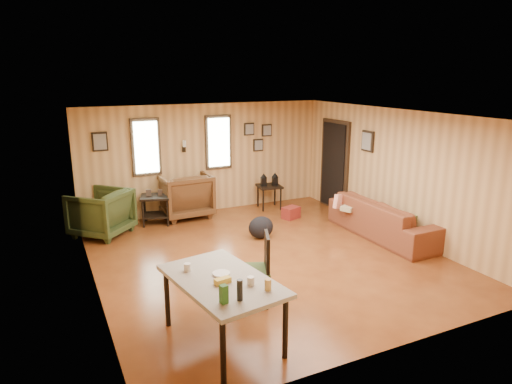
{
  "coord_description": "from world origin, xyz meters",
  "views": [
    {
      "loc": [
        -3.27,
        -6.45,
        3.05
      ],
      "look_at": [
        0.0,
        0.4,
        1.05
      ],
      "focal_mm": 32.0,
      "sensor_mm": 36.0,
      "label": 1
    }
  ],
  "objects_px": {
    "sofa": "(386,212)",
    "end_table": "(156,205)",
    "recliner_green": "(101,211)",
    "recliner_brown": "(185,193)",
    "side_table": "(269,184)",
    "dining_table": "(223,285)"
  },
  "relations": [
    {
      "from": "sofa",
      "to": "recliner_green",
      "type": "relative_size",
      "value": 2.5
    },
    {
      "from": "sofa",
      "to": "side_table",
      "type": "distance_m",
      "value": 2.86
    },
    {
      "from": "recliner_brown",
      "to": "sofa",
      "type": "bearing_deg",
      "value": 135.59
    },
    {
      "from": "recliner_green",
      "to": "dining_table",
      "type": "height_order",
      "value": "dining_table"
    },
    {
      "from": "sofa",
      "to": "recliner_green",
      "type": "height_order",
      "value": "recliner_green"
    },
    {
      "from": "recliner_brown",
      "to": "dining_table",
      "type": "relative_size",
      "value": 0.64
    },
    {
      "from": "recliner_brown",
      "to": "dining_table",
      "type": "bearing_deg",
      "value": 76.33
    },
    {
      "from": "sofa",
      "to": "end_table",
      "type": "bearing_deg",
      "value": 55.5
    },
    {
      "from": "sofa",
      "to": "end_table",
      "type": "relative_size",
      "value": 3.31
    },
    {
      "from": "recliner_brown",
      "to": "end_table",
      "type": "bearing_deg",
      "value": 16.35
    },
    {
      "from": "recliner_brown",
      "to": "dining_table",
      "type": "height_order",
      "value": "recliner_brown"
    },
    {
      "from": "recliner_brown",
      "to": "side_table",
      "type": "height_order",
      "value": "recliner_brown"
    },
    {
      "from": "sofa",
      "to": "dining_table",
      "type": "height_order",
      "value": "dining_table"
    },
    {
      "from": "recliner_brown",
      "to": "recliner_green",
      "type": "xyz_separation_m",
      "value": [
        -1.79,
        -0.45,
        -0.04
      ]
    },
    {
      "from": "sofa",
      "to": "side_table",
      "type": "bearing_deg",
      "value": 24.16
    },
    {
      "from": "recliner_green",
      "to": "dining_table",
      "type": "relative_size",
      "value": 0.58
    },
    {
      "from": "side_table",
      "to": "end_table",
      "type": "bearing_deg",
      "value": 179.87
    },
    {
      "from": "recliner_brown",
      "to": "side_table",
      "type": "bearing_deg",
      "value": 171.28
    },
    {
      "from": "sofa",
      "to": "dining_table",
      "type": "xyz_separation_m",
      "value": [
        -4.11,
        -1.97,
        0.24
      ]
    },
    {
      "from": "recliner_green",
      "to": "sofa",
      "type": "bearing_deg",
      "value": 108.54
    },
    {
      "from": "sofa",
      "to": "dining_table",
      "type": "relative_size",
      "value": 1.46
    },
    {
      "from": "sofa",
      "to": "side_table",
      "type": "height_order",
      "value": "sofa"
    }
  ]
}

